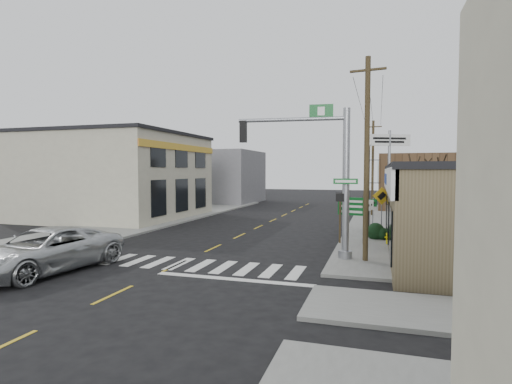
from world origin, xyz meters
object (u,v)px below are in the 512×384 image
(guide_sign, at_px, (352,211))
(utility_pole_far, at_px, (373,167))
(dance_center_sign, at_px, (389,153))
(suv, at_px, (45,250))
(fire_hydrant, at_px, (388,238))
(utility_pole_near, at_px, (367,157))
(bare_tree, at_px, (428,162))
(lamp_post, at_px, (369,179))
(traffic_signal_pole, at_px, (328,167))

(guide_sign, distance_m, utility_pole_far, 14.70)
(dance_center_sign, bearing_deg, suv, -147.85)
(suv, xyz_separation_m, dance_center_sign, (13.09, 19.62, 4.44))
(suv, distance_m, fire_hydrant, 15.93)
(fire_hydrant, height_order, utility_pole_near, utility_pole_near)
(guide_sign, bearing_deg, utility_pole_far, 101.27)
(bare_tree, height_order, utility_pole_far, utility_pole_far)
(suv, distance_m, utility_pole_near, 13.42)
(suv, distance_m, utility_pole_far, 26.50)
(suv, distance_m, guide_sign, 14.26)
(suv, bearing_deg, bare_tree, 39.80)
(lamp_post, distance_m, utility_pole_far, 9.12)
(lamp_post, distance_m, utility_pole_near, 9.31)
(suv, height_order, lamp_post, lamp_post)
(guide_sign, bearing_deg, dance_center_sign, 93.52)
(traffic_signal_pole, height_order, fire_hydrant, traffic_signal_pole)
(traffic_signal_pole, distance_m, lamp_post, 9.22)
(lamp_post, bearing_deg, traffic_signal_pole, -84.11)
(traffic_signal_pole, height_order, bare_tree, traffic_signal_pole)
(traffic_signal_pole, xyz_separation_m, lamp_post, (1.59, 9.06, -0.70))
(suv, height_order, utility_pole_far, utility_pole_far)
(suv, xyz_separation_m, guide_sign, (11.02, 8.99, 0.98))
(fire_hydrant, bearing_deg, utility_pole_far, 94.07)
(dance_center_sign, xyz_separation_m, bare_tree, (1.55, -10.50, -0.90))
(traffic_signal_pole, distance_m, guide_sign, 4.39)
(fire_hydrant, distance_m, utility_pole_near, 5.97)
(traffic_signal_pole, relative_size, bare_tree, 1.23)
(lamp_post, distance_m, bare_tree, 6.07)
(fire_hydrant, xyz_separation_m, lamp_post, (-1.06, 4.96, 2.94))
(guide_sign, relative_size, utility_pole_far, 0.32)
(fire_hydrant, distance_m, lamp_post, 5.86)
(utility_pole_near, bearing_deg, dance_center_sign, 92.39)
(bare_tree, height_order, utility_pole_near, utility_pole_near)
(suv, relative_size, utility_pole_far, 0.75)
(dance_center_sign, relative_size, utility_pole_far, 0.85)
(dance_center_sign, xyz_separation_m, utility_pole_far, (-1.25, 3.84, -1.01))
(guide_sign, relative_size, bare_tree, 0.48)
(guide_sign, height_order, lamp_post, lamp_post)
(bare_tree, bearing_deg, dance_center_sign, 98.40)
(lamp_post, xyz_separation_m, utility_pole_near, (0.06, -9.25, 1.10))
(utility_pole_far, bearing_deg, fire_hydrant, -81.56)
(fire_hydrant, xyz_separation_m, utility_pole_near, (-1.00, -4.29, 4.04))
(dance_center_sign, relative_size, utility_pole_near, 0.80)
(suv, relative_size, bare_tree, 1.12)
(guide_sign, xyz_separation_m, bare_tree, (3.61, 0.12, 2.56))
(guide_sign, xyz_separation_m, utility_pole_near, (0.82, -3.86, 2.67))
(traffic_signal_pole, relative_size, fire_hydrant, 10.83)
(dance_center_sign, bearing_deg, fire_hydrant, -115.53)
(suv, xyz_separation_m, utility_pole_far, (11.84, 23.46, 3.44))
(bare_tree, xyz_separation_m, utility_pole_far, (-2.80, 14.34, -0.11))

